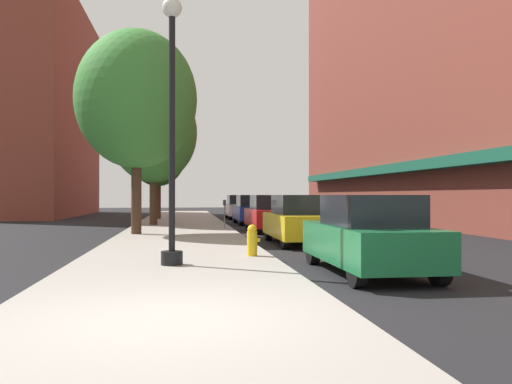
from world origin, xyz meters
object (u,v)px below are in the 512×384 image
Objects in this scene: lamppost at (172,125)px; car_blue at (252,210)px; tree_near at (136,100)px; car_yellow at (299,220)px; fire_hydrant at (252,240)px; car_white at (239,207)px; tree_mid at (158,154)px; tree_far at (154,133)px; parking_meter_near at (225,210)px; car_green at (368,235)px; car_red at (270,214)px.

car_blue is (4.10, 17.81, -2.39)m from lamppost.
car_yellow is at bearing -34.46° from tree_near.
fire_hydrant is at bearing -66.00° from tree_near.
tree_mid is at bearing -160.11° from car_white.
car_blue is at bearing 82.59° from fire_hydrant.
tree_mid is 8.16m from car_blue.
lamppost is 7.47× the size of fire_hydrant.
tree_far is at bearing -89.07° from tree_mid.
tree_far reaches higher than parking_meter_near.
fire_hydrant is 10.06m from tree_near.
parking_meter_near is 12.00m from car_white.
car_green is 1.00× the size of car_blue.
fire_hydrant is 21.88m from tree_mid.
parking_meter_near is at bearing -112.00° from car_blue.
car_red is (1.95, -1.16, -0.14)m from parking_meter_near.
lamppost is 1.37× the size of car_red.
tree_mid reaches higher than car_yellow.
car_yellow is at bearing 91.98° from car_green.
tree_mid is at bearing 108.92° from car_yellow.
fire_hydrant is 0.18× the size of car_white.
tree_mid reaches higher than car_white.
tree_near is (-3.75, -3.23, 4.49)m from parking_meter_near.
car_red is at bearing -91.16° from car_blue.
car_red is at bearing -38.62° from tree_far.
fire_hydrant is 0.10× the size of tree_near.
tree_far is at bearing 142.79° from car_red.
tree_far is 1.71× the size of car_green.
tree_near is 7.63m from car_red.
parking_meter_near is at bearing 40.78° from tree_near.
tree_far reaches higher than lamppost.
car_blue is (0.00, 12.27, 0.00)m from car_yellow.
tree_mid reaches higher than car_red.
car_green reaches higher than parking_meter_near.
tree_near is at bearing 114.00° from fire_hydrant.
car_white reaches higher than parking_meter_near.
tree_mid is at bearing 137.11° from car_blue.
car_white reaches higher than fire_hydrant.
parking_meter_near is 0.30× the size of car_yellow.
tree_near is 12.87m from car_green.
car_red is (4.10, 11.54, -2.39)m from lamppost.
car_green is at bearing -15.09° from lamppost.
lamppost is 1.37× the size of car_white.
fire_hydrant is at bearing -98.57° from car_blue.
car_blue is (2.13, 16.38, 0.29)m from fire_hydrant.
lamppost is at bearing -97.79° from car_white.
fire_hydrant is at bearing 36.05° from lamppost.
lamppost reaches higher than fire_hydrant.
tree_mid is (-1.40, 22.72, 1.09)m from lamppost.
tree_near is at bearing -92.76° from tree_far.
car_green is at bearing -77.00° from tree_mid.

